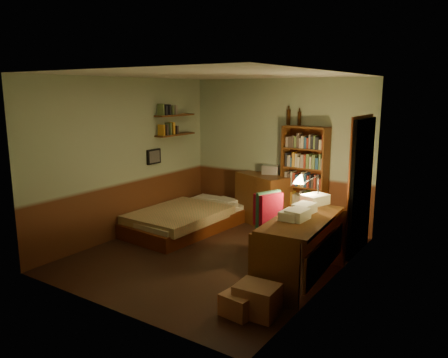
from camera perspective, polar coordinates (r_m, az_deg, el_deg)
The scene contains 24 objects.
floor at distance 6.58m, azimuth -1.23°, elevation -9.88°, with size 3.50×4.00×0.02m, color black.
ceiling at distance 6.13m, azimuth -1.34°, elevation 13.57°, with size 3.50×4.00×0.02m, color silver.
wall_back at distance 7.93m, azimuth 7.11°, elevation 3.51°, with size 3.50×0.02×2.60m, color gray.
wall_left at distance 7.36m, azimuth -12.57°, elevation 2.72°, with size 0.02×4.00×2.60m, color gray.
wall_right at distance 5.42m, azimuth 14.12°, elevation -0.42°, with size 0.02×4.00×2.60m, color gray.
wall_front at distance 4.76m, azimuth -15.35°, elevation -2.12°, with size 3.50×0.02×2.60m, color gray.
doorway at distance 6.71m, azimuth 17.47°, elevation -0.98°, with size 0.06×0.90×2.00m, color black.
door_trim at distance 6.72m, azimuth 17.18°, elevation -0.95°, with size 0.02×0.98×2.08m, color #481C0B.
bed at distance 7.66m, azimuth -4.86°, elevation -4.18°, with size 1.17×2.18×0.65m, color olive.
dresser at distance 7.95m, azimuth 5.09°, elevation -2.63°, with size 1.02×0.51×0.91m, color #522D12.
mini_stereo at distance 7.92m, azimuth 6.08°, elevation 1.23°, with size 0.29×0.22×0.16m, color #B2B2B7.
bookshelf at distance 7.61m, azimuth 10.44°, elevation 0.02°, with size 0.77×0.24×1.80m, color #522D12.
bottle_left at distance 7.73m, azimuth 8.43°, elevation 8.00°, with size 0.07×0.07×0.27m, color black.
bottle_right at distance 7.65m, azimuth 9.81°, elevation 7.79°, with size 0.06×0.06×0.23m, color black.
desk at distance 5.65m, azimuth 10.09°, elevation -9.09°, with size 0.65×1.56×0.84m, color #522D12.
paper_stack at distance 6.19m, azimuth 11.80°, elevation -2.62°, with size 0.25×0.34×0.14m, color silver.
desk_lamp at distance 6.19m, azimuth 12.25°, elevation -0.26°, with size 0.19×0.19×0.64m, color black.
office_chair at distance 6.14m, azimuth 6.93°, elevation -6.91°, with size 0.46×0.40×0.92m, color #285338.
red_jacket at distance 5.83m, azimuth 5.19°, elevation -0.89°, with size 0.21×0.38×0.45m, color #A60D25.
wall_shelf_lower at distance 8.04m, azimuth -6.38°, elevation 5.79°, with size 0.20×0.90×0.03m, color #522D12.
wall_shelf_upper at distance 8.01m, azimuth -6.44°, elevation 8.28°, with size 0.20×0.90×0.03m, color #522D12.
framed_picture at distance 7.77m, azimuth -9.16°, elevation 2.91°, with size 0.04×0.32×0.26m, color black.
cardboard_box_a at distance 4.90m, azimuth 4.35°, elevation -15.44°, with size 0.45×0.36×0.34m, color #A07354.
cardboard_box_b at distance 4.89m, azimuth 1.83°, elevation -16.08°, with size 0.34×0.28×0.24m, color #A07354.
Camera 1 is at (3.53, -5.01, 2.38)m, focal length 35.00 mm.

